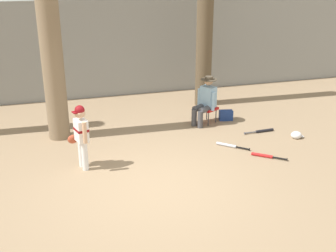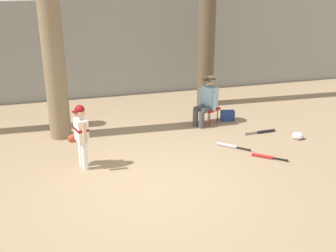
# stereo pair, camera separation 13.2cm
# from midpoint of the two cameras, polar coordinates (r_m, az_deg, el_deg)

# --- Properties ---
(ground_plane) EXTENTS (60.00, 60.00, 0.00)m
(ground_plane) POSITION_cam_midpoint_polar(r_m,az_deg,el_deg) (7.78, -2.53, -8.10)
(ground_plane) COLOR #937A5B
(concrete_back_wall) EXTENTS (18.00, 0.36, 2.84)m
(concrete_back_wall) POSITION_cam_midpoint_polar(r_m,az_deg,el_deg) (12.79, -9.19, 10.25)
(concrete_back_wall) COLOR gray
(concrete_back_wall) RESTS_ON ground
(tree_near_player) EXTENTS (0.70, 0.70, 5.92)m
(tree_near_player) POSITION_cam_midpoint_polar(r_m,az_deg,el_deg) (9.52, -16.19, 13.22)
(tree_near_player) COLOR #7F6B51
(tree_near_player) RESTS_ON ground
(tree_behind_spectator) EXTENTS (0.60, 0.60, 6.02)m
(tree_behind_spectator) POSITION_cam_midpoint_polar(r_m,az_deg,el_deg) (11.62, 4.73, 15.84)
(tree_behind_spectator) COLOR brown
(tree_behind_spectator) RESTS_ON ground
(young_ballplayer) EXTENTS (0.42, 0.57, 1.31)m
(young_ballplayer) POSITION_cam_midpoint_polar(r_m,az_deg,el_deg) (8.29, -12.13, -0.93)
(young_ballplayer) COLOR white
(young_ballplayer) RESTS_ON ground
(folding_stool) EXTENTS (0.54, 0.54, 0.41)m
(folding_stool) POSITION_cam_midpoint_polar(r_m,az_deg,el_deg) (10.65, 5.03, 2.31)
(folding_stool) COLOR red
(folding_stool) RESTS_ON ground
(seated_spectator) EXTENTS (0.66, 0.56, 1.20)m
(seated_spectator) POSITION_cam_midpoint_polar(r_m,az_deg,el_deg) (10.49, 4.73, 3.61)
(seated_spectator) COLOR #47474C
(seated_spectator) RESTS_ON ground
(handbag_beside_stool) EXTENTS (0.37, 0.24, 0.26)m
(handbag_beside_stool) POSITION_cam_midpoint_polar(r_m,az_deg,el_deg) (10.94, 7.47, 1.44)
(handbag_beside_stool) COLOR navy
(handbag_beside_stool) RESTS_ON ground
(bat_aluminum_silver) EXTENTS (0.59, 0.57, 0.07)m
(bat_aluminum_silver) POSITION_cam_midpoint_polar(r_m,az_deg,el_deg) (9.41, 7.82, -2.61)
(bat_aluminum_silver) COLOR #B7BCC6
(bat_aluminum_silver) RESTS_ON ground
(bat_black_composite) EXTENTS (0.77, 0.09, 0.07)m
(bat_black_composite) POSITION_cam_midpoint_polar(r_m,az_deg,el_deg) (10.34, 12.24, -0.65)
(bat_black_composite) COLOR black
(bat_black_composite) RESTS_ON ground
(bat_red_barrel) EXTENTS (0.61, 0.52, 0.07)m
(bat_red_barrel) POSITION_cam_midpoint_polar(r_m,az_deg,el_deg) (9.05, 12.52, -3.94)
(bat_red_barrel) COLOR red
(bat_red_barrel) RESTS_ON ground
(batting_helmet_white) EXTENTS (0.30, 0.23, 0.17)m
(batting_helmet_white) POSITION_cam_midpoint_polar(r_m,az_deg,el_deg) (10.18, 16.57, -1.18)
(batting_helmet_white) COLOR silver
(batting_helmet_white) RESTS_ON ground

